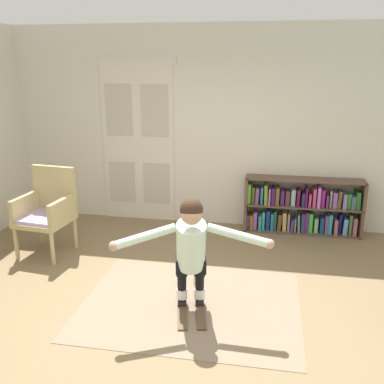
% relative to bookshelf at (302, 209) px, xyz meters
% --- Properties ---
extents(ground_plane, '(7.20, 7.20, 0.00)m').
position_rel_bookshelf_xyz_m(ground_plane, '(-1.37, -2.39, -0.36)').
color(ground_plane, olive).
extents(back_wall, '(6.00, 0.10, 2.90)m').
position_rel_bookshelf_xyz_m(back_wall, '(-1.37, 0.21, 1.09)').
color(back_wall, beige).
rests_on(back_wall, ground).
extents(double_door, '(1.22, 0.05, 2.45)m').
position_rel_bookshelf_xyz_m(double_door, '(-2.46, 0.15, 0.87)').
color(double_door, beige).
rests_on(double_door, ground).
extents(rug, '(2.20, 1.71, 0.01)m').
position_rel_bookshelf_xyz_m(rug, '(-1.22, -2.21, -0.36)').
color(rug, '#846F59').
rests_on(rug, ground).
extents(bookshelf, '(1.66, 0.30, 0.80)m').
position_rel_bookshelf_xyz_m(bookshelf, '(0.00, 0.00, 0.00)').
color(bookshelf, brown).
rests_on(bookshelf, ground).
extents(wicker_chair, '(0.66, 0.66, 1.10)m').
position_rel_bookshelf_xyz_m(wicker_chair, '(-3.26, -1.26, 0.22)').
color(wicker_chair, tan).
rests_on(wicker_chair, ground).
extents(skis_pair, '(0.47, 1.00, 0.07)m').
position_rel_bookshelf_xyz_m(skis_pair, '(-1.23, -2.18, -0.34)').
color(skis_pair, brown).
rests_on(skis_pair, rug).
extents(person_skier, '(1.46, 0.71, 1.15)m').
position_rel_bookshelf_xyz_m(person_skier, '(-1.19, -2.35, 0.36)').
color(person_skier, white).
rests_on(person_skier, skis_pair).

